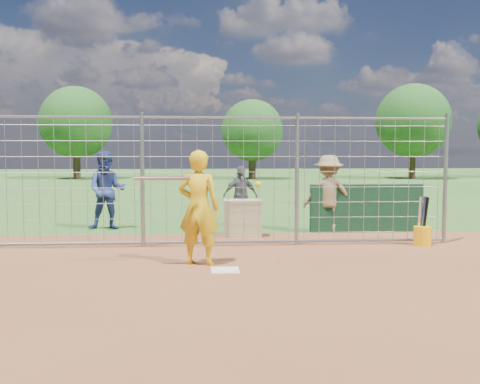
{
  "coord_description": "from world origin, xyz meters",
  "views": [
    {
      "loc": [
        -0.33,
        -8.35,
        1.84
      ],
      "look_at": [
        0.3,
        0.8,
        1.15
      ],
      "focal_mm": 40.0,
      "sensor_mm": 36.0,
      "label": 1
    }
  ],
  "objects": [
    {
      "name": "tree_line",
      "position": [
        3.13,
        28.13,
        3.71
      ],
      "size": [
        44.66,
        6.72,
        6.48
      ],
      "color": "#3F2B19",
      "rests_on": "ground"
    },
    {
      "name": "dugout_wall",
      "position": [
        3.4,
        3.6,
        0.55
      ],
      "size": [
        2.6,
        0.2,
        1.1
      ],
      "primitive_type": "cube",
      "color": "#11381E",
      "rests_on": "ground"
    },
    {
      "name": "bystander_a",
      "position": [
        -2.62,
        4.47,
        0.93
      ],
      "size": [
        0.93,
        0.74,
        1.86
      ],
      "primitive_type": "imported",
      "rotation": [
        0.0,
        0.0,
        0.04
      ],
      "color": "navy",
      "rests_on": "ground"
    },
    {
      "name": "bystander_b",
      "position": [
        0.58,
        4.77,
        0.75
      ],
      "size": [
        0.93,
        0.53,
        1.5
      ],
      "primitive_type": "imported",
      "rotation": [
        0.0,
        0.0,
        0.2
      ],
      "color": "#4F4F53",
      "rests_on": "ground"
    },
    {
      "name": "bystander_c",
      "position": [
        2.52,
        3.64,
        0.88
      ],
      "size": [
        1.2,
        0.76,
        1.77
      ],
      "primitive_type": "imported",
      "rotation": [
        0.0,
        0.0,
        3.05
      ],
      "color": "olive",
      "rests_on": "ground"
    },
    {
      "name": "bucket_with_bats",
      "position": [
        3.95,
        1.76,
        0.25
      ],
      "size": [
        0.34,
        0.36,
        0.97
      ],
      "color": "#FFB20D",
      "rests_on": "ground"
    },
    {
      "name": "equipment_bin",
      "position": [
        0.52,
        3.18,
        0.4
      ],
      "size": [
        0.82,
        0.58,
        0.8
      ],
      "primitive_type": "cube",
      "rotation": [
        0.0,
        0.0,
        -0.03
      ],
      "color": "tan",
      "rests_on": "ground"
    },
    {
      "name": "home_plate",
      "position": [
        0.0,
        -0.2,
        0.01
      ],
      "size": [
        0.43,
        0.43,
        0.02
      ],
      "primitive_type": "cube",
      "color": "silver",
      "rests_on": "ground"
    },
    {
      "name": "backstop_fence",
      "position": [
        0.0,
        2.0,
        1.26
      ],
      "size": [
        9.08,
        0.08,
        2.6
      ],
      "color": "gray",
      "rests_on": "ground"
    },
    {
      "name": "ground",
      "position": [
        0.0,
        0.0,
        0.0
      ],
      "size": [
        100.0,
        100.0,
        0.0
      ],
      "primitive_type": "plane",
      "color": "#2D591E",
      "rests_on": "ground"
    },
    {
      "name": "infield_dirt",
      "position": [
        0.0,
        -3.0,
        0.01
      ],
      "size": [
        18.0,
        18.0,
        0.0
      ],
      "primitive_type": "plane",
      "color": "brown",
      "rests_on": "ground"
    },
    {
      "name": "batter",
      "position": [
        -0.41,
        0.29,
        0.94
      ],
      "size": [
        0.78,
        0.62,
        1.88
      ],
      "primitive_type": "imported",
      "rotation": [
        0.0,
        0.0,
        2.86
      ],
      "color": "gold",
      "rests_on": "ground"
    },
    {
      "name": "equipment_in_play",
      "position": [
        -0.6,
        0.06,
        1.4
      ],
      "size": [
        1.99,
        0.11,
        0.18
      ],
      "color": "silver",
      "rests_on": "ground"
    }
  ]
}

